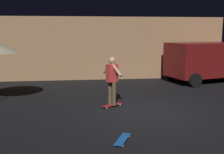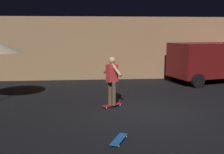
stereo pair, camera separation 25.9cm
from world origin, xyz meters
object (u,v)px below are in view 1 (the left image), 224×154
(parked_van, at_px, (211,59))
(skateboard_spare, at_px, (123,139))
(skateboard_ridden, at_px, (112,105))
(skater, at_px, (112,77))

(parked_van, bearing_deg, skateboard_spare, -128.60)
(skateboard_ridden, relative_size, skater, 0.46)
(parked_van, relative_size, skateboard_spare, 6.23)
(parked_van, xyz_separation_m, skateboard_spare, (-5.83, -7.30, -1.11))
(parked_van, relative_size, skateboard_ridden, 6.45)
(parked_van, height_order, skateboard_spare, parked_van)
(skateboard_spare, bearing_deg, skateboard_ridden, 88.01)
(skateboard_spare, relative_size, skater, 0.47)
(skateboard_ridden, xyz_separation_m, skater, (0.00, 0.00, 0.98))
(skateboard_ridden, bearing_deg, skater, 0.00)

